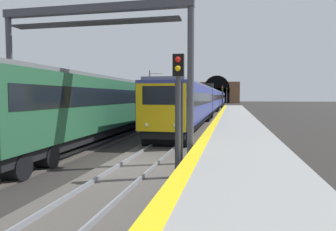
{
  "coord_description": "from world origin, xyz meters",
  "views": [
    {
      "loc": [
        -11.77,
        -3.7,
        2.93
      ],
      "look_at": [
        7.55,
        0.36,
        1.66
      ],
      "focal_mm": 32.36,
      "sensor_mm": 36.0,
      "label": 1
    }
  ],
  "objects_px": {
    "railway_signal_mid": "(222,95)",
    "railway_signal_far": "(227,94)",
    "railway_signal_near": "(178,106)",
    "catenary_mast_near": "(150,91)",
    "overhead_signal_gantry": "(94,43)",
    "train_adjacent_platform": "(142,102)",
    "train_main_approaching": "(212,99)"
  },
  "relations": [
    {
      "from": "railway_signal_mid",
      "to": "railway_signal_far",
      "type": "distance_m",
      "value": 51.75
    },
    {
      "from": "railway_signal_near",
      "to": "catenary_mast_near",
      "type": "distance_m",
      "value": 45.16
    },
    {
      "from": "overhead_signal_gantry",
      "to": "catenary_mast_near",
      "type": "relative_size",
      "value": 1.18
    },
    {
      "from": "railway_signal_mid",
      "to": "catenary_mast_near",
      "type": "height_order",
      "value": "catenary_mast_near"
    },
    {
      "from": "train_adjacent_platform",
      "to": "railway_signal_mid",
      "type": "relative_size",
      "value": 8.01
    },
    {
      "from": "railway_signal_mid",
      "to": "overhead_signal_gantry",
      "type": "height_order",
      "value": "overhead_signal_gantry"
    },
    {
      "from": "train_main_approaching",
      "to": "catenary_mast_near",
      "type": "relative_size",
      "value": 11.31
    },
    {
      "from": "railway_signal_near",
      "to": "catenary_mast_near",
      "type": "xyz_separation_m",
      "value": [
        43.27,
        12.86,
        1.33
      ]
    },
    {
      "from": "train_adjacent_platform",
      "to": "catenary_mast_near",
      "type": "height_order",
      "value": "catenary_mast_near"
    },
    {
      "from": "railway_signal_far",
      "to": "catenary_mast_near",
      "type": "bearing_deg",
      "value": -12.28
    },
    {
      "from": "railway_signal_near",
      "to": "railway_signal_mid",
      "type": "xyz_separation_m",
      "value": [
        50.59,
        0.0,
        0.47
      ]
    },
    {
      "from": "train_main_approaching",
      "to": "overhead_signal_gantry",
      "type": "xyz_separation_m",
      "value": [
        -46.02,
        2.35,
        3.01
      ]
    },
    {
      "from": "overhead_signal_gantry",
      "to": "railway_signal_near",
      "type": "bearing_deg",
      "value": -119.04
    },
    {
      "from": "train_main_approaching",
      "to": "railway_signal_mid",
      "type": "relative_size",
      "value": 17.0
    },
    {
      "from": "train_main_approaching",
      "to": "railway_signal_far",
      "type": "relative_size",
      "value": 14.28
    },
    {
      "from": "train_main_approaching",
      "to": "overhead_signal_gantry",
      "type": "distance_m",
      "value": 46.17
    },
    {
      "from": "train_main_approaching",
      "to": "railway_signal_far",
      "type": "distance_m",
      "value": 54.02
    },
    {
      "from": "overhead_signal_gantry",
      "to": "railway_signal_far",
      "type": "bearing_deg",
      "value": -2.43
    },
    {
      "from": "train_adjacent_platform",
      "to": "railway_signal_far",
      "type": "bearing_deg",
      "value": 174.25
    },
    {
      "from": "railway_signal_near",
      "to": "overhead_signal_gantry",
      "type": "height_order",
      "value": "overhead_signal_gantry"
    },
    {
      "from": "railway_signal_near",
      "to": "train_adjacent_platform",
      "type": "bearing_deg",
      "value": -159.39
    },
    {
      "from": "railway_signal_mid",
      "to": "railway_signal_far",
      "type": "relative_size",
      "value": 0.84
    },
    {
      "from": "train_adjacent_platform",
      "to": "overhead_signal_gantry",
      "type": "xyz_separation_m",
      "value": [
        -15.18,
        -2.35,
        2.94
      ]
    },
    {
      "from": "catenary_mast_near",
      "to": "railway_signal_mid",
      "type": "bearing_deg",
      "value": -60.36
    },
    {
      "from": "railway_signal_near",
      "to": "overhead_signal_gantry",
      "type": "distance_m",
      "value": 5.56
    },
    {
      "from": "railway_signal_mid",
      "to": "catenary_mast_near",
      "type": "relative_size",
      "value": 0.67
    },
    {
      "from": "overhead_signal_gantry",
      "to": "catenary_mast_near",
      "type": "bearing_deg",
      "value": 11.89
    },
    {
      "from": "train_adjacent_platform",
      "to": "railway_signal_near",
      "type": "xyz_separation_m",
      "value": [
        -17.54,
        -6.6,
        0.24
      ]
    },
    {
      "from": "train_adjacent_platform",
      "to": "railway_signal_near",
      "type": "height_order",
      "value": "train_adjacent_platform"
    },
    {
      "from": "railway_signal_far",
      "to": "train_adjacent_platform",
      "type": "bearing_deg",
      "value": -4.45
    },
    {
      "from": "train_main_approaching",
      "to": "catenary_mast_near",
      "type": "xyz_separation_m",
      "value": [
        -5.1,
        10.96,
        1.63
      ]
    },
    {
      "from": "train_main_approaching",
      "to": "railway_signal_far",
      "type": "height_order",
      "value": "railway_signal_far"
    }
  ]
}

